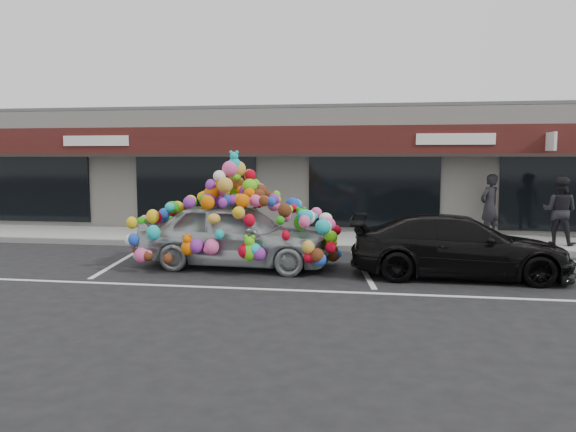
% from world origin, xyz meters
% --- Properties ---
extents(ground, '(90.00, 90.00, 0.00)m').
position_xyz_m(ground, '(0.00, 0.00, 0.00)').
color(ground, black).
rests_on(ground, ground).
extents(shop_building, '(24.00, 7.20, 4.31)m').
position_xyz_m(shop_building, '(0.00, 8.44, 2.16)').
color(shop_building, silver).
rests_on(shop_building, ground).
extents(sidewalk, '(26.00, 3.00, 0.15)m').
position_xyz_m(sidewalk, '(0.00, 4.00, 0.07)').
color(sidewalk, gray).
rests_on(sidewalk, ground).
extents(kerb, '(26.00, 0.18, 0.16)m').
position_xyz_m(kerb, '(0.00, 2.50, 0.07)').
color(kerb, slate).
rests_on(kerb, ground).
extents(parking_stripe_left, '(0.73, 4.37, 0.01)m').
position_xyz_m(parking_stripe_left, '(-3.20, 0.20, 0.00)').
color(parking_stripe_left, silver).
rests_on(parking_stripe_left, ground).
extents(parking_stripe_mid, '(0.73, 4.37, 0.01)m').
position_xyz_m(parking_stripe_mid, '(2.80, 0.20, 0.00)').
color(parking_stripe_mid, silver).
rests_on(parking_stripe_mid, ground).
extents(lane_line, '(14.00, 0.12, 0.01)m').
position_xyz_m(lane_line, '(2.00, -2.30, 0.00)').
color(lane_line, silver).
rests_on(lane_line, ground).
extents(toy_car, '(3.26, 4.93, 2.81)m').
position_xyz_m(toy_car, '(-0.15, -0.17, 0.95)').
color(toy_car, '#A2A9AC').
rests_on(toy_car, ground).
extents(black_sedan, '(1.92, 4.65, 1.34)m').
position_xyz_m(black_sedan, '(4.88, -0.50, 0.67)').
color(black_sedan, black).
rests_on(black_sedan, ground).
extents(pedestrian_a, '(0.83, 0.81, 1.93)m').
position_xyz_m(pedestrian_a, '(6.51, 4.86, 1.11)').
color(pedestrian_a, black).
rests_on(pedestrian_a, sidewalk).
extents(pedestrian_b, '(1.15, 1.07, 1.90)m').
position_xyz_m(pedestrian_b, '(8.16, 3.66, 1.10)').
color(pedestrian_b, black).
rests_on(pedestrian_b, sidewalk).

